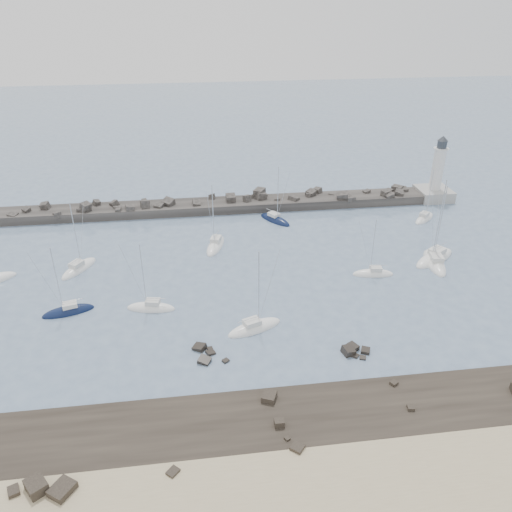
{
  "coord_description": "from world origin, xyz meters",
  "views": [
    {
      "loc": [
        -5.11,
        -58.72,
        40.83
      ],
      "look_at": [
        4.29,
        12.0,
        2.49
      ],
      "focal_mm": 35.0,
      "sensor_mm": 36.0,
      "label": 1
    }
  ],
  "objects_px": {
    "sailboat_6": "(275,220)",
    "sailboat_7": "(373,274)",
    "sailboat_3": "(151,308)",
    "sailboat_4": "(216,246)",
    "sailboat_1": "(68,312)",
    "sailboat_10": "(424,219)",
    "sailboat_9": "(434,258)",
    "lighthouse": "(435,185)",
    "sailboat_5": "(254,328)",
    "sailboat_8": "(434,263)",
    "sailboat_2": "(79,269)"
  },
  "relations": [
    {
      "from": "sailboat_7",
      "to": "sailboat_8",
      "type": "height_order",
      "value": "sailboat_8"
    },
    {
      "from": "sailboat_8",
      "to": "sailboat_9",
      "type": "bearing_deg",
      "value": 65.16
    },
    {
      "from": "sailboat_6",
      "to": "sailboat_7",
      "type": "height_order",
      "value": "sailboat_6"
    },
    {
      "from": "sailboat_4",
      "to": "sailboat_3",
      "type": "bearing_deg",
      "value": -119.34
    },
    {
      "from": "lighthouse",
      "to": "sailboat_5",
      "type": "relative_size",
      "value": 1.15
    },
    {
      "from": "sailboat_10",
      "to": "lighthouse",
      "type": "bearing_deg",
      "value": 57.75
    },
    {
      "from": "sailboat_1",
      "to": "sailboat_2",
      "type": "height_order",
      "value": "sailboat_2"
    },
    {
      "from": "sailboat_1",
      "to": "sailboat_3",
      "type": "height_order",
      "value": "sailboat_1"
    },
    {
      "from": "sailboat_4",
      "to": "sailboat_7",
      "type": "relative_size",
      "value": 1.22
    },
    {
      "from": "sailboat_1",
      "to": "sailboat_7",
      "type": "distance_m",
      "value": 46.98
    },
    {
      "from": "sailboat_2",
      "to": "sailboat_4",
      "type": "bearing_deg",
      "value": 13.11
    },
    {
      "from": "sailboat_5",
      "to": "sailboat_9",
      "type": "distance_m",
      "value": 36.54
    },
    {
      "from": "sailboat_1",
      "to": "sailboat_10",
      "type": "xyz_separation_m",
      "value": [
        64.33,
        24.33,
        0.01
      ]
    },
    {
      "from": "sailboat_1",
      "to": "sailboat_10",
      "type": "relative_size",
      "value": 1.03
    },
    {
      "from": "sailboat_3",
      "to": "sailboat_6",
      "type": "relative_size",
      "value": 0.92
    },
    {
      "from": "sailboat_3",
      "to": "sailboat_9",
      "type": "relative_size",
      "value": 0.72
    },
    {
      "from": "sailboat_2",
      "to": "sailboat_9",
      "type": "bearing_deg",
      "value": -4.19
    },
    {
      "from": "sailboat_2",
      "to": "sailboat_9",
      "type": "distance_m",
      "value": 59.79
    },
    {
      "from": "sailboat_1",
      "to": "sailboat_2",
      "type": "bearing_deg",
      "value": 93.24
    },
    {
      "from": "sailboat_3",
      "to": "sailboat_8",
      "type": "distance_m",
      "value": 47.12
    },
    {
      "from": "sailboat_2",
      "to": "sailboat_7",
      "type": "height_order",
      "value": "sailboat_2"
    },
    {
      "from": "lighthouse",
      "to": "sailboat_9",
      "type": "relative_size",
      "value": 0.93
    },
    {
      "from": "sailboat_3",
      "to": "sailboat_6",
      "type": "xyz_separation_m",
      "value": [
        22.87,
        28.31,
        -0.01
      ]
    },
    {
      "from": "sailboat_9",
      "to": "sailboat_10",
      "type": "xyz_separation_m",
      "value": [
        5.42,
        16.14,
        -0.01
      ]
    },
    {
      "from": "sailboat_1",
      "to": "sailboat_6",
      "type": "height_order",
      "value": "sailboat_6"
    },
    {
      "from": "sailboat_5",
      "to": "sailboat_8",
      "type": "height_order",
      "value": "sailboat_8"
    },
    {
      "from": "sailboat_3",
      "to": "sailboat_7",
      "type": "bearing_deg",
      "value": 8.41
    },
    {
      "from": "sailboat_4",
      "to": "sailboat_7",
      "type": "distance_m",
      "value": 28.05
    },
    {
      "from": "sailboat_1",
      "to": "sailboat_5",
      "type": "relative_size",
      "value": 0.9
    },
    {
      "from": "sailboat_7",
      "to": "sailboat_3",
      "type": "bearing_deg",
      "value": -171.59
    },
    {
      "from": "sailboat_9",
      "to": "sailboat_3",
      "type": "bearing_deg",
      "value": -169.39
    },
    {
      "from": "sailboat_7",
      "to": "sailboat_10",
      "type": "xyz_separation_m",
      "value": [
        17.57,
        19.81,
        0.01
      ]
    },
    {
      "from": "sailboat_6",
      "to": "sailboat_10",
      "type": "relative_size",
      "value": 1.1
    },
    {
      "from": "lighthouse",
      "to": "sailboat_6",
      "type": "bearing_deg",
      "value": -168.91
    },
    {
      "from": "sailboat_2",
      "to": "sailboat_3",
      "type": "height_order",
      "value": "sailboat_2"
    },
    {
      "from": "sailboat_10",
      "to": "sailboat_7",
      "type": "bearing_deg",
      "value": -131.58
    },
    {
      "from": "sailboat_9",
      "to": "sailboat_10",
      "type": "distance_m",
      "value": 17.03
    },
    {
      "from": "sailboat_7",
      "to": "sailboat_5",
      "type": "bearing_deg",
      "value": -150.37
    },
    {
      "from": "sailboat_2",
      "to": "sailboat_3",
      "type": "xyz_separation_m",
      "value": [
        12.38,
        -13.22,
        0.0
      ]
    },
    {
      "from": "sailboat_1",
      "to": "sailboat_9",
      "type": "relative_size",
      "value": 0.73
    },
    {
      "from": "sailboat_5",
      "to": "sailboat_6",
      "type": "relative_size",
      "value": 1.03
    },
    {
      "from": "sailboat_1",
      "to": "sailboat_9",
      "type": "height_order",
      "value": "sailboat_9"
    },
    {
      "from": "sailboat_4",
      "to": "sailboat_8",
      "type": "xyz_separation_m",
      "value": [
        36.12,
        -11.19,
        0.0
      ]
    },
    {
      "from": "sailboat_4",
      "to": "lighthouse",
      "type": "bearing_deg",
      "value": 19.1
    },
    {
      "from": "sailboat_9",
      "to": "sailboat_1",
      "type": "bearing_deg",
      "value": -172.09
    },
    {
      "from": "sailboat_6",
      "to": "sailboat_4",
      "type": "bearing_deg",
      "value": -141.86
    },
    {
      "from": "sailboat_4",
      "to": "sailboat_10",
      "type": "xyz_separation_m",
      "value": [
        42.24,
        6.46,
        -0.0
      ]
    },
    {
      "from": "sailboat_9",
      "to": "sailboat_7",
      "type": "bearing_deg",
      "value": -163.22
    },
    {
      "from": "sailboat_5",
      "to": "sailboat_7",
      "type": "height_order",
      "value": "sailboat_5"
    },
    {
      "from": "sailboat_3",
      "to": "sailboat_4",
      "type": "bearing_deg",
      "value": 60.66
    }
  ]
}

